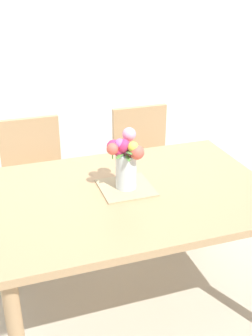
# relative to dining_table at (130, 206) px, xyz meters

# --- Properties ---
(ground_plane) EXTENTS (12.00, 12.00, 0.00)m
(ground_plane) POSITION_rel_dining_table_xyz_m (0.00, 0.00, -0.67)
(ground_plane) COLOR #B7AD99
(back_wall) EXTENTS (7.00, 0.10, 2.80)m
(back_wall) POSITION_rel_dining_table_xyz_m (0.00, 1.60, 0.73)
(back_wall) COLOR silver
(back_wall) RESTS_ON ground_plane
(dining_table) EXTENTS (1.49, 1.03, 0.76)m
(dining_table) POSITION_rel_dining_table_xyz_m (0.00, 0.00, 0.00)
(dining_table) COLOR tan
(dining_table) RESTS_ON ground_plane
(chair_left) EXTENTS (0.42, 0.42, 0.90)m
(chair_left) POSITION_rel_dining_table_xyz_m (-0.41, 0.86, -0.15)
(chair_left) COLOR tan
(chair_left) RESTS_ON ground_plane
(chair_right) EXTENTS (0.42, 0.42, 0.90)m
(chair_right) POSITION_rel_dining_table_xyz_m (0.41, 0.86, -0.15)
(chair_right) COLOR tan
(chair_right) RESTS_ON ground_plane
(placemat) EXTENTS (0.27, 0.27, 0.01)m
(placemat) POSITION_rel_dining_table_xyz_m (-0.01, 0.04, 0.10)
(placemat) COLOR tan
(placemat) RESTS_ON dining_table
(flower_vase) EXTENTS (0.18, 0.20, 0.32)m
(flower_vase) POSITION_rel_dining_table_xyz_m (-0.01, 0.04, 0.27)
(flower_vase) COLOR silver
(flower_vase) RESTS_ON placemat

